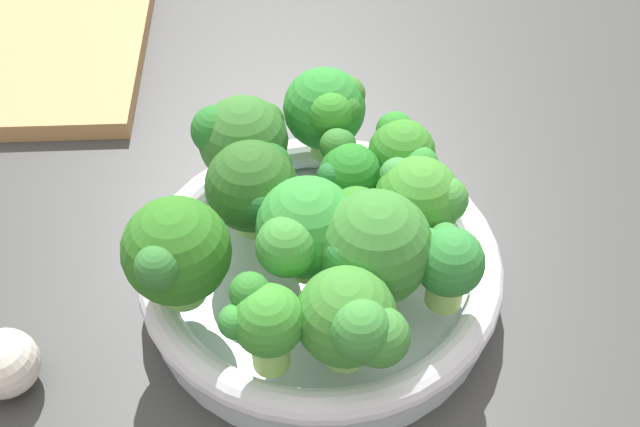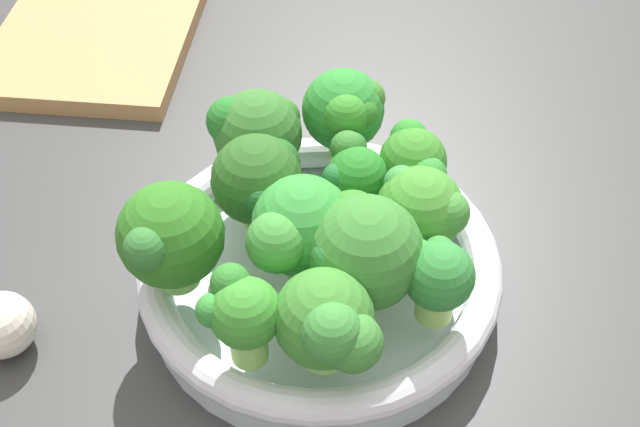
{
  "view_description": "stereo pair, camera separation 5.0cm",
  "coord_description": "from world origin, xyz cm",
  "px_view_note": "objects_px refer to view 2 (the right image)",
  "views": [
    {
      "loc": [
        -30.2,
        -15.82,
        43.34
      ],
      "look_at": [
        0.4,
        0.26,
        7.03
      ],
      "focal_mm": 45.98,
      "sensor_mm": 36.0,
      "label": 1
    },
    {
      "loc": [
        -27.56,
        -20.07,
        43.34
      ],
      "look_at": [
        0.4,
        0.26,
        7.03
      ],
      "focal_mm": 45.98,
      "sensor_mm": 36.0,
      "label": 2
    }
  ],
  "objects_px": {
    "bowl": "(320,266)",
    "broccoli_floret_0": "(435,274)",
    "broccoli_floret_1": "(350,173)",
    "broccoli_floret_11": "(346,111)",
    "broccoli_floret_2": "(329,325)",
    "cutting_board": "(99,30)",
    "broccoli_floret_8": "(301,226)",
    "broccoli_floret_3": "(168,236)",
    "garlic_bulb": "(2,325)",
    "broccoli_floret_4": "(256,132)",
    "broccoli_floret_7": "(255,180)",
    "broccoli_floret_9": "(362,249)",
    "broccoli_floret_6": "(242,313)",
    "broccoli_floret_5": "(422,210)",
    "broccoli_floret_10": "(414,163)"
  },
  "relations": [
    {
      "from": "broccoli_floret_11",
      "to": "broccoli_floret_8",
      "type": "bearing_deg",
      "value": -159.29
    },
    {
      "from": "broccoli_floret_8",
      "to": "cutting_board",
      "type": "distance_m",
      "value": 0.37
    },
    {
      "from": "broccoli_floret_7",
      "to": "broccoli_floret_9",
      "type": "relative_size",
      "value": 0.88
    },
    {
      "from": "broccoli_floret_6",
      "to": "broccoli_floret_8",
      "type": "distance_m",
      "value": 0.07
    },
    {
      "from": "broccoli_floret_1",
      "to": "broccoli_floret_10",
      "type": "xyz_separation_m",
      "value": [
        0.03,
        -0.03,
        0.0
      ]
    },
    {
      "from": "broccoli_floret_1",
      "to": "broccoli_floret_4",
      "type": "height_order",
      "value": "broccoli_floret_4"
    },
    {
      "from": "broccoli_floret_0",
      "to": "broccoli_floret_2",
      "type": "xyz_separation_m",
      "value": [
        -0.07,
        0.03,
        0.0
      ]
    },
    {
      "from": "broccoli_floret_6",
      "to": "broccoli_floret_0",
      "type": "bearing_deg",
      "value": -38.15
    },
    {
      "from": "broccoli_floret_4",
      "to": "cutting_board",
      "type": "xyz_separation_m",
      "value": [
        0.09,
        0.26,
        -0.07
      ]
    },
    {
      "from": "broccoli_floret_0",
      "to": "cutting_board",
      "type": "distance_m",
      "value": 0.44
    },
    {
      "from": "bowl",
      "to": "garlic_bulb",
      "type": "bearing_deg",
      "value": 139.77
    },
    {
      "from": "bowl",
      "to": "broccoli_floret_9",
      "type": "height_order",
      "value": "broccoli_floret_9"
    },
    {
      "from": "bowl",
      "to": "broccoli_floret_8",
      "type": "xyz_separation_m",
      "value": [
        -0.02,
        -0.0,
        0.06
      ]
    },
    {
      "from": "broccoli_floret_0",
      "to": "broccoli_floret_5",
      "type": "relative_size",
      "value": 0.91
    },
    {
      "from": "broccoli_floret_10",
      "to": "broccoli_floret_11",
      "type": "bearing_deg",
      "value": 79.98
    },
    {
      "from": "bowl",
      "to": "broccoli_floret_7",
      "type": "bearing_deg",
      "value": 96.22
    },
    {
      "from": "broccoli_floret_7",
      "to": "broccoli_floret_2",
      "type": "bearing_deg",
      "value": -121.96
    },
    {
      "from": "broccoli_floret_9",
      "to": "garlic_bulb",
      "type": "distance_m",
      "value": 0.23
    },
    {
      "from": "broccoli_floret_4",
      "to": "broccoli_floret_11",
      "type": "bearing_deg",
      "value": -36.42
    },
    {
      "from": "broccoli_floret_5",
      "to": "broccoli_floret_9",
      "type": "bearing_deg",
      "value": 170.16
    },
    {
      "from": "broccoli_floret_6",
      "to": "broccoli_floret_5",
      "type": "bearing_deg",
      "value": -16.27
    },
    {
      "from": "broccoli_floret_7",
      "to": "broccoli_floret_6",
      "type": "bearing_deg",
      "value": -144.57
    },
    {
      "from": "broccoli_floret_1",
      "to": "broccoli_floret_6",
      "type": "distance_m",
      "value": 0.13
    },
    {
      "from": "broccoli_floret_9",
      "to": "broccoli_floret_0",
      "type": "bearing_deg",
      "value": -72.1
    },
    {
      "from": "garlic_bulb",
      "to": "broccoli_floret_0",
      "type": "bearing_deg",
      "value": -54.69
    },
    {
      "from": "broccoli_floret_8",
      "to": "cutting_board",
      "type": "bearing_deg",
      "value": 67.68
    },
    {
      "from": "broccoli_floret_0",
      "to": "broccoli_floret_8",
      "type": "xyz_separation_m",
      "value": [
        -0.02,
        0.08,
        0.01
      ]
    },
    {
      "from": "bowl",
      "to": "broccoli_floret_0",
      "type": "relative_size",
      "value": 4.19
    },
    {
      "from": "broccoli_floret_1",
      "to": "broccoli_floret_9",
      "type": "relative_size",
      "value": 0.74
    },
    {
      "from": "broccoli_floret_2",
      "to": "cutting_board",
      "type": "distance_m",
      "value": 0.44
    },
    {
      "from": "broccoli_floret_1",
      "to": "broccoli_floret_11",
      "type": "xyz_separation_m",
      "value": [
        0.04,
        0.03,
        0.01
      ]
    },
    {
      "from": "broccoli_floret_4",
      "to": "broccoli_floret_9",
      "type": "bearing_deg",
      "value": -111.21
    },
    {
      "from": "broccoli_floret_4",
      "to": "cutting_board",
      "type": "distance_m",
      "value": 0.28
    },
    {
      "from": "bowl",
      "to": "broccoli_floret_6",
      "type": "relative_size",
      "value": 3.83
    },
    {
      "from": "broccoli_floret_2",
      "to": "broccoli_floret_4",
      "type": "height_order",
      "value": "broccoli_floret_4"
    },
    {
      "from": "cutting_board",
      "to": "broccoli_floret_2",
      "type": "bearing_deg",
      "value": -115.4
    },
    {
      "from": "broccoli_floret_1",
      "to": "broccoli_floret_6",
      "type": "relative_size",
      "value": 0.89
    },
    {
      "from": "broccoli_floret_4",
      "to": "broccoli_floret_7",
      "type": "distance_m",
      "value": 0.04
    },
    {
      "from": "broccoli_floret_2",
      "to": "broccoli_floret_0",
      "type": "bearing_deg",
      "value": -22.11
    },
    {
      "from": "broccoli_floret_1",
      "to": "broccoli_floret_9",
      "type": "height_order",
      "value": "broccoli_floret_9"
    },
    {
      "from": "broccoli_floret_2",
      "to": "garlic_bulb",
      "type": "relative_size",
      "value": 1.58
    },
    {
      "from": "broccoli_floret_10",
      "to": "broccoli_floret_7",
      "type": "bearing_deg",
      "value": 135.69
    },
    {
      "from": "broccoli_floret_2",
      "to": "broccoli_floret_7",
      "type": "distance_m",
      "value": 0.12
    },
    {
      "from": "broccoli_floret_5",
      "to": "broccoli_floret_7",
      "type": "relative_size",
      "value": 0.95
    },
    {
      "from": "broccoli_floret_3",
      "to": "garlic_bulb",
      "type": "bearing_deg",
      "value": 136.84
    },
    {
      "from": "broccoli_floret_6",
      "to": "broccoli_floret_11",
      "type": "distance_m",
      "value": 0.18
    },
    {
      "from": "broccoli_floret_3",
      "to": "broccoli_floret_4",
      "type": "xyz_separation_m",
      "value": [
        0.1,
        0.02,
        -0.0
      ]
    },
    {
      "from": "broccoli_floret_9",
      "to": "broccoli_floret_2",
      "type": "bearing_deg",
      "value": -165.05
    },
    {
      "from": "broccoli_floret_7",
      "to": "broccoli_floret_0",
      "type": "bearing_deg",
      "value": -89.17
    },
    {
      "from": "bowl",
      "to": "broccoli_floret_2",
      "type": "bearing_deg",
      "value": -141.0
    }
  ]
}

